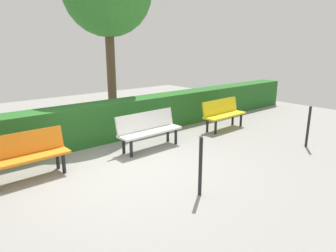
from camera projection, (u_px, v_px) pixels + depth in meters
ground_plane at (120, 168)px, 6.04m from camera, size 18.50×18.50×0.00m
bench_yellow at (223, 113)px, 8.76m from camera, size 1.52×0.50×0.86m
bench_white at (149, 128)px, 7.10m from camera, size 1.66×0.50×0.86m
bench_orange at (26, 154)px, 5.46m from camera, size 1.48×0.49×0.86m
hedge_row at (122, 118)px, 8.05m from camera, size 14.50×0.71×0.98m
railing_post_near at (308, 127)px, 7.18m from camera, size 0.06×0.06×1.00m
railing_post_mid at (200, 167)px, 4.82m from camera, size 0.06×0.06×1.00m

